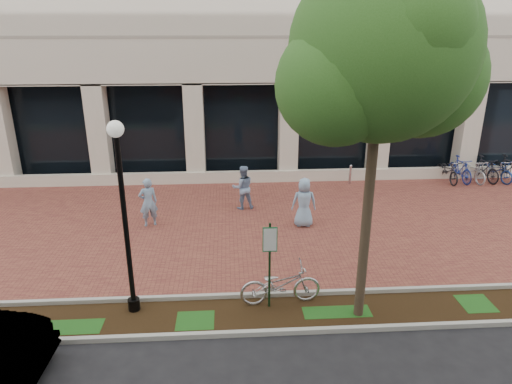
{
  "coord_description": "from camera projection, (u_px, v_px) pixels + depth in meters",
  "views": [
    {
      "loc": [
        -0.61,
        -14.31,
        6.37
      ],
      "look_at": [
        0.25,
        -0.8,
        1.46
      ],
      "focal_mm": 32.0,
      "sensor_mm": 36.0,
      "label": 1
    }
  ],
  "objects": [
    {
      "name": "lamppost",
      "position": [
        124.0,
        210.0,
        10.03
      ],
      "size": [
        0.36,
        0.36,
        4.57
      ],
      "color": "black",
      "rests_on": "ground"
    },
    {
      "name": "pedestrian_mid",
      "position": [
        243.0,
        187.0,
        16.73
      ],
      "size": [
        0.9,
        0.75,
        1.65
      ],
      "primitive_type": "imported",
      "rotation": [
        0.0,
        0.0,
        3.31
      ],
      "color": "#7C95B9",
      "rests_on": "ground"
    },
    {
      "name": "bike_rack_cluster",
      "position": [
        478.0,
        170.0,
        19.88
      ],
      "size": [
        3.63,
        1.96,
        1.08
      ],
      "rotation": [
        0.0,
        0.0,
        0.15
      ],
      "color": "black",
      "rests_on": "ground"
    },
    {
      "name": "parking_sign",
      "position": [
        270.0,
        254.0,
        10.54
      ],
      "size": [
        0.34,
        0.07,
        2.2
      ],
      "rotation": [
        0.0,
        0.0,
        -0.01
      ],
      "color": "#133518",
      "rests_on": "ground"
    },
    {
      "name": "locked_bicycle",
      "position": [
        280.0,
        284.0,
        11.01
      ],
      "size": [
        2.02,
        0.84,
        1.04
      ],
      "primitive_type": "imported",
      "rotation": [
        0.0,
        0.0,
        1.65
      ],
      "color": "#B8B8BC",
      "rests_on": "ground"
    },
    {
      "name": "pedestrian_right",
      "position": [
        304.0,
        202.0,
        15.25
      ],
      "size": [
        0.86,
        0.59,
        1.69
      ],
      "primitive_type": "imported",
      "rotation": [
        0.0,
        0.0,
        3.07
      ],
      "color": "#88ACCB",
      "rests_on": "ground"
    },
    {
      "name": "ground",
      "position": [
        247.0,
        224.0,
        15.64
      ],
      "size": [
        120.0,
        120.0,
        0.0
      ],
      "primitive_type": "plane",
      "color": "black",
      "rests_on": "ground"
    },
    {
      "name": "planting_strip",
      "position": [
        257.0,
        315.0,
        10.71
      ],
      "size": [
        40.0,
        1.5,
        0.01
      ],
      "primitive_type": "cube",
      "color": "black",
      "rests_on": "ground"
    },
    {
      "name": "curb_plaza_side",
      "position": [
        255.0,
        295.0,
        11.4
      ],
      "size": [
        40.0,
        0.12,
        0.12
      ],
      "primitive_type": "cube",
      "color": "#A4A49B",
      "rests_on": "ground"
    },
    {
      "name": "pedestrian_left",
      "position": [
        148.0,
        202.0,
        15.25
      ],
      "size": [
        0.71,
        0.58,
        1.69
      ],
      "primitive_type": "imported",
      "rotation": [
        0.0,
        0.0,
        3.47
      ],
      "color": "#7FA0BE",
      "rests_on": "ground"
    },
    {
      "name": "bollard",
      "position": [
        350.0,
        174.0,
        19.52
      ],
      "size": [
        0.12,
        0.12,
        0.86
      ],
      "color": "#B6B6BA",
      "rests_on": "ground"
    },
    {
      "name": "street_tree",
      "position": [
        383.0,
        61.0,
        8.81
      ],
      "size": [
        4.35,
        3.62,
        7.79
      ],
      "color": "#4B3E2B",
      "rests_on": "ground"
    },
    {
      "name": "curb_street_side",
      "position": [
        260.0,
        333.0,
        9.99
      ],
      "size": [
        40.0,
        0.12,
        0.12
      ],
      "primitive_type": "cube",
      "color": "#A4A49B",
      "rests_on": "ground"
    },
    {
      "name": "brick_plaza",
      "position": [
        247.0,
        224.0,
        15.64
      ],
      "size": [
        40.0,
        9.0,
        0.01
      ],
      "primitive_type": "cube",
      "color": "brown",
      "rests_on": "ground"
    }
  ]
}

